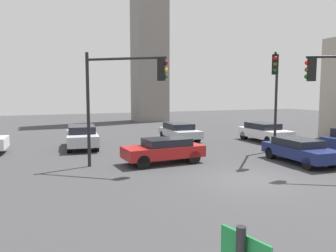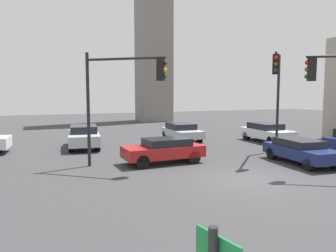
% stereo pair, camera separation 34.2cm
% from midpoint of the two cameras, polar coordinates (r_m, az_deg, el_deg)
% --- Properties ---
extents(ground_plane, '(94.69, 94.69, 0.00)m').
position_cam_midpoint_polar(ground_plane, '(14.36, 14.20, -9.18)').
color(ground_plane, '#38383A').
extents(traffic_light_1, '(3.28, 2.65, 5.62)m').
position_cam_midpoint_polar(traffic_light_1, '(15.78, -7.44, 6.87)').
color(traffic_light_1, black).
rests_on(traffic_light_1, ground_plane).
extents(traffic_light_2, '(3.03, 3.24, 5.98)m').
position_cam_midpoint_polar(traffic_light_2, '(19.69, 18.95, 7.17)').
color(traffic_light_2, black).
rests_on(traffic_light_2, ground_plane).
extents(car_0, '(2.10, 4.36, 1.29)m').
position_cam_midpoint_polar(car_0, '(25.59, 2.77, -0.90)').
color(car_0, '#ADB2B7').
rests_on(car_0, ground_plane).
extents(car_3, '(4.19, 1.88, 1.31)m').
position_cam_midpoint_polar(car_3, '(17.08, -0.13, -4.15)').
color(car_3, maroon).
rests_on(car_3, ground_plane).
extents(car_5, '(2.00, 4.47, 1.41)m').
position_cam_midpoint_polar(car_5, '(25.59, 17.14, -0.99)').
color(car_5, silver).
rests_on(car_5, ground_plane).
extents(car_6, '(2.42, 4.81, 1.48)m').
position_cam_midpoint_polar(car_6, '(22.60, -14.04, -1.68)').
color(car_6, '#ADB2B7').
rests_on(car_6, ground_plane).
extents(car_7, '(2.11, 4.39, 1.26)m').
position_cam_midpoint_polar(car_7, '(18.47, 22.59, -3.92)').
color(car_7, navy).
rests_on(car_7, ground_plane).
extents(skyline_tower, '(3.95, 3.95, 30.10)m').
position_cam_midpoint_polar(skyline_tower, '(44.48, -2.34, 20.63)').
color(skyline_tower, gray).
rests_on(skyline_tower, ground_plane).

